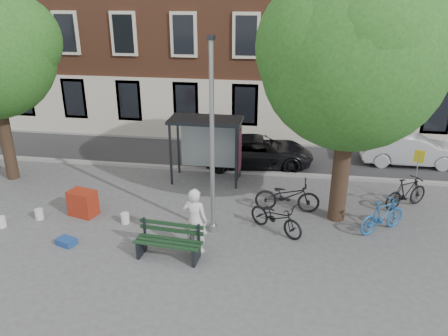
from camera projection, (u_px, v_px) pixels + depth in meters
name	position (u px, v px, depth m)	size (l,w,h in m)	color
ground	(213.00, 231.00, 14.16)	(90.00, 90.00, 0.00)	#4C4C4F
road	(240.00, 156.00, 20.56)	(40.00, 4.00, 0.01)	#28282B
curb_near	(234.00, 171.00, 18.71)	(40.00, 0.25, 0.12)	gray
curb_far	(244.00, 142.00, 22.37)	(40.00, 0.25, 0.12)	gray
lamppost	(212.00, 150.00, 13.11)	(0.28, 0.35, 6.11)	#9EA0A3
tree_right	(355.00, 51.00, 12.73)	(5.76, 5.60, 8.20)	black
bus_shelter	(216.00, 135.00, 17.28)	(2.85, 1.45, 2.62)	#1E2328
painter	(195.00, 221.00, 12.70)	(0.74, 0.49, 2.04)	silver
bench	(169.00, 243.00, 12.62)	(2.00, 0.81, 1.01)	#1E2328
bike_a	(287.00, 196.00, 15.24)	(0.78, 2.25, 1.18)	black
bike_b	(383.00, 216.00, 13.96)	(0.52, 1.86, 1.12)	#1C579C
bike_c	(276.00, 217.00, 13.93)	(0.71, 2.02, 1.06)	black
bike_d	(406.00, 193.00, 15.50)	(0.54, 1.92, 1.15)	black
car_dark	(258.00, 151.00, 19.26)	(2.23, 4.83, 1.34)	black
car_silver	(410.00, 149.00, 19.38)	(1.51, 4.32, 1.42)	#B7B9C0
red_stand	(83.00, 203.00, 15.03)	(0.90, 0.60, 0.90)	maroon
blue_crate	(66.00, 242.00, 13.37)	(0.55, 0.40, 0.20)	navy
bucket_a	(39.00, 214.00, 14.85)	(0.28, 0.28, 0.36)	silver
bucket_b	(125.00, 218.00, 14.58)	(0.28, 0.28, 0.36)	silver
bucket_c	(2.00, 222.00, 14.34)	(0.28, 0.28, 0.36)	silver
notice_sign	(418.00, 165.00, 15.56)	(0.33, 0.17, 2.02)	#9EA0A3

